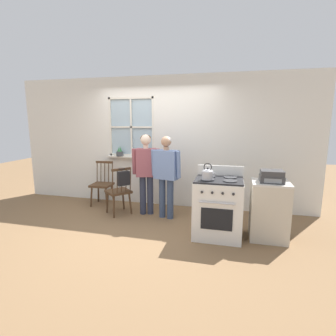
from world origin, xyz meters
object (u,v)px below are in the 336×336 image
at_px(chair_near_wall, 102,185).
at_px(person_teen_center, 166,170).
at_px(stove, 218,207).
at_px(person_elderly_left, 146,167).
at_px(chair_by_window, 119,192).
at_px(potted_plant, 120,153).
at_px(handbag, 124,178).
at_px(kettle, 208,174).
at_px(side_counter, 269,210).
at_px(stereo, 272,176).

xyz_separation_m(chair_near_wall, person_teen_center, (1.53, -0.41, 0.48)).
bearing_deg(stove, person_elderly_left, 154.68).
bearing_deg(chair_near_wall, chair_by_window, -39.04).
relative_size(stove, potted_plant, 4.84).
relative_size(chair_by_window, handbag, 3.04).
bearing_deg(chair_near_wall, person_elderly_left, -17.88).
bearing_deg(chair_by_window, kettle, 110.78).
distance_m(kettle, side_counter, 1.11).
height_order(stove, stereo, stove).
xyz_separation_m(chair_by_window, side_counter, (2.69, -0.43, 0.01)).
height_order(person_elderly_left, handbag, person_elderly_left).
relative_size(chair_near_wall, side_counter, 1.04).
height_order(chair_by_window, handbag, same).
xyz_separation_m(stove, side_counter, (0.76, 0.10, -0.02)).
height_order(person_elderly_left, potted_plant, person_elderly_left).
xyz_separation_m(chair_near_wall, stove, (2.51, -0.97, 0.03)).
bearing_deg(chair_by_window, handbag, 90.00).
relative_size(chair_by_window, person_teen_center, 0.61).
height_order(chair_by_window, person_elderly_left, person_elderly_left).
distance_m(person_teen_center, kettle, 1.07).
xyz_separation_m(chair_near_wall, handbag, (0.76, -0.59, 0.32)).
height_order(person_elderly_left, side_counter, person_elderly_left).
bearing_deg(potted_plant, person_elderly_left, -35.75).
distance_m(kettle, potted_plant, 2.46).
height_order(stove, handbag, stove).
distance_m(chair_near_wall, person_elderly_left, 1.25).
distance_m(person_elderly_left, stereo, 2.25).
xyz_separation_m(chair_near_wall, person_elderly_left, (1.11, -0.31, 0.49)).
distance_m(person_teen_center, potted_plant, 1.41).
bearing_deg(potted_plant, person_teen_center, -29.20).
bearing_deg(handbag, potted_plant, 117.80).
relative_size(kettle, side_counter, 0.27).
relative_size(person_elderly_left, stereo, 4.55).
bearing_deg(side_counter, potted_plant, 158.98).
relative_size(stove, kettle, 4.39).
bearing_deg(chair_near_wall, person_teen_center, -17.59).
bearing_deg(person_elderly_left, stove, -40.30).
distance_m(stove, potted_plant, 2.61).
relative_size(chair_near_wall, handbag, 3.04).
distance_m(chair_near_wall, stereo, 3.44).
relative_size(chair_by_window, kettle, 3.77).
bearing_deg(side_counter, handbag, 173.66).
xyz_separation_m(side_counter, stereo, (0.00, -0.02, 0.54)).
xyz_separation_m(person_teen_center, potted_plant, (-1.22, 0.68, 0.19)).
height_order(chair_near_wall, side_counter, chair_near_wall).
bearing_deg(person_elderly_left, chair_near_wall, 149.60).
height_order(potted_plant, side_counter, potted_plant).
xyz_separation_m(person_elderly_left, person_teen_center, (0.42, -0.11, -0.01)).
distance_m(person_teen_center, stereo, 1.81).
height_order(person_elderly_left, person_teen_center, person_elderly_left).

